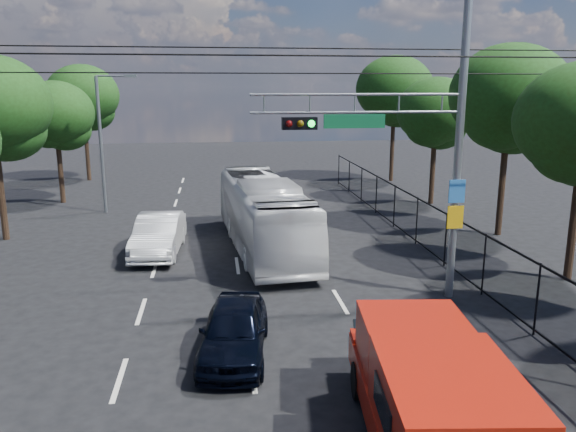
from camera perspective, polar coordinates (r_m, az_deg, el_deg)
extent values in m
cube|color=beige|center=(13.74, -16.75, -15.62)|extent=(0.12, 2.00, 0.01)
cube|color=beige|center=(17.33, -14.69, -9.34)|extent=(0.12, 2.00, 0.01)
cube|color=beige|center=(21.06, -13.39, -5.23)|extent=(0.12, 2.00, 0.01)
cube|color=beige|center=(24.88, -12.49, -2.37)|extent=(0.12, 2.00, 0.01)
cube|color=beige|center=(28.75, -11.84, -0.28)|extent=(0.12, 2.00, 0.01)
cube|color=beige|center=(32.64, -11.34, 1.32)|extent=(0.12, 2.00, 0.01)
cube|color=beige|center=(36.57, -10.95, 2.57)|extent=(0.12, 2.00, 0.01)
cube|color=beige|center=(40.50, -10.63, 3.58)|extent=(0.12, 2.00, 0.01)
cube|color=beige|center=(13.57, -3.68, -15.44)|extent=(0.12, 2.00, 0.01)
cube|color=beige|center=(17.19, -4.60, -9.12)|extent=(0.12, 2.00, 0.01)
cube|color=beige|center=(20.95, -5.17, -5.02)|extent=(0.12, 2.00, 0.01)
cube|color=beige|center=(24.78, -5.56, -2.18)|extent=(0.12, 2.00, 0.01)
cube|color=beige|center=(28.66, -5.85, -0.11)|extent=(0.12, 2.00, 0.01)
cube|color=beige|center=(32.57, -6.07, 1.47)|extent=(0.12, 2.00, 0.01)
cube|color=beige|center=(36.50, -6.24, 2.71)|extent=(0.12, 2.00, 0.01)
cube|color=beige|center=(40.44, -6.38, 3.71)|extent=(0.12, 2.00, 0.01)
cube|color=beige|center=(14.05, 9.02, -14.53)|extent=(0.12, 2.00, 0.01)
cube|color=beige|center=(17.57, 5.33, -8.63)|extent=(0.12, 2.00, 0.01)
cube|color=beige|center=(21.26, 2.96, -4.71)|extent=(0.12, 2.00, 0.01)
cube|color=beige|center=(25.05, 1.31, -1.96)|extent=(0.12, 2.00, 0.01)
cube|color=beige|center=(28.89, 0.11, 0.07)|extent=(0.12, 2.00, 0.01)
cube|color=beige|center=(32.78, -0.82, 1.62)|extent=(0.12, 2.00, 0.01)
cube|color=beige|center=(36.68, -1.54, 2.84)|extent=(0.12, 2.00, 0.01)
cube|color=beige|center=(40.61, -2.13, 3.82)|extent=(0.12, 2.00, 0.01)
cylinder|color=slate|center=(17.56, 16.95, 6.83)|extent=(0.24, 0.24, 9.50)
cylinder|color=slate|center=(16.44, 7.18, 12.15)|extent=(6.20, 0.08, 0.08)
cylinder|color=slate|center=(16.46, 7.13, 10.41)|extent=(6.20, 0.08, 0.08)
cube|color=black|center=(16.13, 1.17, 9.39)|extent=(1.00, 0.28, 0.35)
sphere|color=#3F0505|center=(15.94, 0.10, 9.35)|extent=(0.20, 0.20, 0.20)
sphere|color=#4C3805|center=(15.98, 1.25, 9.36)|extent=(0.20, 0.20, 0.20)
sphere|color=#0CE533|center=(16.04, 2.40, 9.36)|extent=(0.20, 0.20, 0.20)
cube|color=#0B522C|center=(16.45, 6.77, 9.55)|extent=(1.80, 0.05, 0.40)
cube|color=#2566B1|center=(17.61, 16.79, 2.42)|extent=(0.50, 0.04, 0.70)
cube|color=#D69D0B|center=(17.77, 16.62, -0.12)|extent=(0.50, 0.04, 0.70)
cylinder|color=slate|center=(17.24, 15.38, 11.00)|extent=(0.05, 0.05, 0.50)
cylinder|color=slate|center=(16.79, 11.20, 11.17)|extent=(0.05, 0.05, 0.50)
cylinder|color=slate|center=(16.42, 6.81, 11.29)|extent=(0.05, 0.05, 0.50)
cylinder|color=slate|center=(16.16, 2.25, 11.34)|extent=(0.05, 0.05, 0.50)
cylinder|color=slate|center=(15.99, -2.44, 11.32)|extent=(0.05, 0.05, 0.50)
cylinder|color=slate|center=(30.62, -18.46, 6.77)|extent=(0.18, 0.18, 7.00)
cylinder|color=slate|center=(30.34, -17.42, 13.42)|extent=(1.60, 0.09, 0.09)
cube|color=slate|center=(30.20, -15.69, 13.54)|extent=(0.60, 0.22, 0.15)
cylinder|color=black|center=(13.96, -4.71, 15.98)|extent=(22.00, 0.04, 0.04)
cylinder|color=black|center=(17.47, -5.33, 16.67)|extent=(22.00, 0.04, 0.04)
cylinder|color=black|center=(18.94, -5.47, 14.25)|extent=(22.00, 0.04, 0.04)
cube|color=black|center=(22.05, 14.86, 0.74)|extent=(0.04, 34.00, 0.06)
cube|color=black|center=(22.49, 14.60, -3.75)|extent=(0.04, 34.00, 0.06)
cylinder|color=black|center=(16.30, 23.98, -7.75)|extent=(0.06, 0.06, 2.00)
cylinder|color=black|center=(18.77, 19.27, -4.68)|extent=(0.06, 0.06, 2.00)
cylinder|color=black|center=(21.37, 15.72, -2.32)|extent=(0.06, 0.06, 2.00)
cylinder|color=black|center=(24.07, 12.95, -0.47)|extent=(0.06, 0.06, 2.00)
cylinder|color=black|center=(26.83, 10.75, 1.01)|extent=(0.06, 0.06, 2.00)
cylinder|color=black|center=(29.64, 8.96, 2.20)|extent=(0.06, 0.06, 2.00)
cylinder|color=black|center=(32.48, 7.48, 3.19)|extent=(0.06, 0.06, 2.00)
cylinder|color=black|center=(35.35, 6.24, 4.01)|extent=(0.06, 0.06, 2.00)
cylinder|color=black|center=(38.24, 5.18, 4.71)|extent=(0.06, 0.06, 2.00)
cylinder|color=black|center=(21.15, 27.04, -0.36)|extent=(0.28, 0.28, 4.20)
ellipsoid|color=black|center=(20.42, 27.23, 6.05)|extent=(2.85, 2.85, 2.28)
cylinder|color=black|center=(26.43, 20.94, 3.24)|extent=(0.28, 0.28, 4.76)
ellipsoid|color=black|center=(26.12, 21.61, 11.35)|extent=(5.10, 5.10, 4.33)
ellipsoid|color=black|center=(26.61, 21.84, 8.77)|extent=(3.40, 3.40, 2.72)
ellipsoid|color=black|center=(25.81, 20.94, 9.12)|extent=(3.23, 3.23, 2.58)
cylinder|color=black|center=(32.58, 14.48, 4.73)|extent=(0.28, 0.28, 4.03)
ellipsoid|color=black|center=(32.30, 14.80, 10.29)|extent=(4.32, 4.32, 3.67)
ellipsoid|color=black|center=(32.79, 15.16, 8.54)|extent=(2.88, 2.88, 2.30)
ellipsoid|color=black|center=(32.03, 14.26, 8.75)|extent=(2.74, 2.74, 2.19)
cylinder|color=black|center=(40.07, 10.55, 7.04)|extent=(0.28, 0.28, 4.93)
ellipsoid|color=black|center=(39.87, 10.78, 12.58)|extent=(5.28, 5.28, 4.49)
ellipsoid|color=black|center=(40.30, 11.12, 10.81)|extent=(3.52, 3.52, 2.82)
ellipsoid|color=black|center=(39.59, 10.32, 11.06)|extent=(3.34, 3.34, 2.68)
cylinder|color=black|center=(26.86, -27.16, 2.50)|extent=(0.28, 0.28, 4.48)
ellipsoid|color=black|center=(26.73, -26.67, 7.71)|extent=(3.20, 3.20, 2.56)
cylinder|color=black|center=(34.34, -22.12, 4.49)|extent=(0.28, 0.28, 3.92)
ellipsoid|color=black|center=(34.07, -22.57, 9.62)|extent=(4.20, 4.20, 3.57)
ellipsoid|color=black|center=(34.32, -21.65, 8.07)|extent=(2.80, 2.80, 2.24)
ellipsoid|color=black|center=(34.02, -23.10, 8.14)|extent=(2.66, 2.66, 2.13)
cylinder|color=black|center=(42.08, -19.76, 6.54)|extent=(0.28, 0.28, 4.59)
ellipsoid|color=black|center=(41.88, -20.14, 11.44)|extent=(4.92, 4.92, 4.18)
ellipsoid|color=black|center=(42.12, -19.39, 9.94)|extent=(3.28, 3.28, 2.62)
ellipsoid|color=black|center=(41.78, -20.57, 10.06)|extent=(3.12, 3.12, 2.49)
cylinder|color=black|center=(12.47, 7.29, -16.25)|extent=(0.38, 0.81, 0.78)
cylinder|color=black|center=(12.87, 16.05, -15.70)|extent=(0.38, 0.81, 0.78)
cube|color=maroon|center=(11.03, 13.87, -18.94)|extent=(2.75, 5.81, 0.63)
cube|color=maroon|center=(13.13, 11.07, -12.88)|extent=(2.13, 0.85, 0.62)
cube|color=black|center=(13.28, 10.85, -11.23)|extent=(1.94, 0.67, 0.34)
cube|color=maroon|center=(11.74, 12.48, -12.27)|extent=(2.20, 1.96, 1.06)
cube|color=black|center=(10.98, 13.52, -13.84)|extent=(1.73, 0.25, 0.62)
cube|color=maroon|center=(9.56, 16.11, -18.18)|extent=(2.40, 3.08, 1.18)
cube|color=black|center=(9.89, 22.25, -17.34)|extent=(0.20, 1.34, 0.50)
cube|color=black|center=(9.31, 9.57, -18.51)|extent=(0.20, 1.34, 0.50)
imported|color=black|center=(14.05, -5.50, -11.44)|extent=(2.06, 4.08, 1.33)
imported|color=silver|center=(22.70, -2.49, 0.19)|extent=(3.35, 10.52, 2.88)
imported|color=silver|center=(22.74, -13.00, -1.84)|extent=(1.95, 4.79, 1.55)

